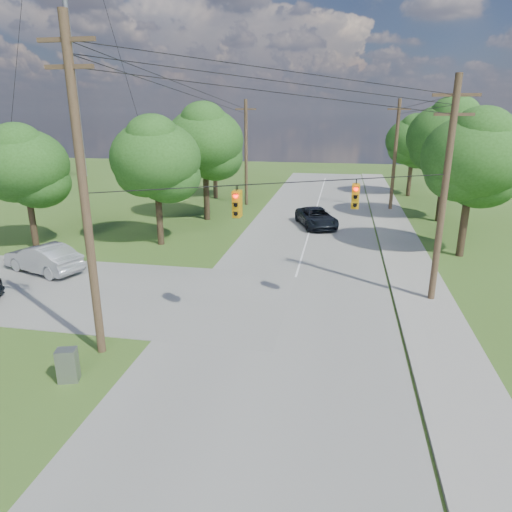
% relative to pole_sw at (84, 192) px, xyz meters
% --- Properties ---
extents(ground, '(140.00, 140.00, 0.00)m').
position_rel_pole_sw_xyz_m(ground, '(4.60, -0.40, -6.23)').
color(ground, '#3A591D').
rests_on(ground, ground).
extents(main_road, '(10.00, 100.00, 0.03)m').
position_rel_pole_sw_xyz_m(main_road, '(6.60, 4.60, -6.21)').
color(main_road, gray).
rests_on(main_road, ground).
extents(sidewalk_east, '(2.60, 100.00, 0.12)m').
position_rel_pole_sw_xyz_m(sidewalk_east, '(13.30, 4.60, -6.17)').
color(sidewalk_east, gray).
rests_on(sidewalk_east, ground).
extents(pole_sw, '(2.00, 0.32, 12.00)m').
position_rel_pole_sw_xyz_m(pole_sw, '(0.00, 0.00, 0.00)').
color(pole_sw, brown).
rests_on(pole_sw, ground).
extents(pole_ne, '(2.00, 0.32, 10.50)m').
position_rel_pole_sw_xyz_m(pole_ne, '(13.50, 7.60, -0.76)').
color(pole_ne, brown).
rests_on(pole_ne, ground).
extents(pole_north_e, '(2.00, 0.32, 10.00)m').
position_rel_pole_sw_xyz_m(pole_north_e, '(13.50, 29.60, -1.10)').
color(pole_north_e, brown).
rests_on(pole_north_e, ground).
extents(pole_north_w, '(2.00, 0.32, 10.00)m').
position_rel_pole_sw_xyz_m(pole_north_w, '(-0.40, 29.60, -1.10)').
color(pole_north_w, brown).
rests_on(pole_north_w, ground).
extents(power_lines, '(13.93, 29.62, 4.93)m').
position_rel_pole_sw_xyz_m(power_lines, '(6.10, 11.14, 2.93)').
color(power_lines, black).
rests_on(power_lines, ground).
extents(traffic_signals, '(4.91, 3.27, 1.05)m').
position_rel_pole_sw_xyz_m(traffic_signals, '(7.15, 4.03, -0.73)').
color(traffic_signals, '#C48B0B').
rests_on(traffic_signals, ground).
extents(radio_mast, '(0.70, 0.70, 45.00)m').
position_rel_pole_sw_xyz_m(radio_mast, '(-27.40, 45.60, 16.27)').
color(radio_mast, gray).
rests_on(radio_mast, ground).
extents(tree_w_near, '(6.00, 6.00, 8.40)m').
position_rel_pole_sw_xyz_m(tree_w_near, '(-3.40, 14.60, -0.30)').
color(tree_w_near, '#433321').
rests_on(tree_w_near, ground).
extents(tree_w_mid, '(6.40, 6.40, 9.22)m').
position_rel_pole_sw_xyz_m(tree_w_mid, '(-2.40, 22.60, 0.35)').
color(tree_w_mid, '#433321').
rests_on(tree_w_mid, ground).
extents(tree_w_far, '(6.00, 6.00, 8.73)m').
position_rel_pole_sw_xyz_m(tree_w_far, '(-4.40, 32.60, 0.02)').
color(tree_w_far, '#433321').
rests_on(tree_w_far, ground).
extents(tree_e_near, '(6.20, 6.20, 8.81)m').
position_rel_pole_sw_xyz_m(tree_e_near, '(16.60, 15.60, 0.02)').
color(tree_e_near, '#433321').
rests_on(tree_e_near, ground).
extents(tree_e_mid, '(6.60, 6.60, 9.64)m').
position_rel_pole_sw_xyz_m(tree_e_mid, '(17.10, 25.60, 0.68)').
color(tree_e_mid, '#433321').
rests_on(tree_e_mid, ground).
extents(tree_e_far, '(5.80, 5.80, 8.32)m').
position_rel_pole_sw_xyz_m(tree_e_far, '(16.10, 37.60, -0.31)').
color(tree_e_far, '#433321').
rests_on(tree_e_far, ground).
extents(tree_cross_n, '(5.60, 5.60, 7.91)m').
position_rel_pole_sw_xyz_m(tree_cross_n, '(-11.40, 12.10, -0.63)').
color(tree_cross_n, '#433321').
rests_on(tree_cross_n, ground).
extents(car_cross_silver, '(5.32, 3.31, 1.65)m').
position_rel_pole_sw_xyz_m(car_cross_silver, '(-7.83, 7.83, -5.37)').
color(car_cross_silver, '#ACAFB3').
rests_on(car_cross_silver, cross_road).
extents(car_main_north, '(4.11, 5.85, 1.48)m').
position_rel_pole_sw_xyz_m(car_main_north, '(7.01, 21.67, -5.46)').
color(car_main_north, black).
rests_on(car_main_north, main_road).
extents(control_cabinet, '(0.78, 0.66, 1.21)m').
position_rel_pole_sw_xyz_m(control_cabinet, '(-0.08, -2.09, -5.62)').
color(control_cabinet, gray).
rests_on(control_cabinet, ground).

